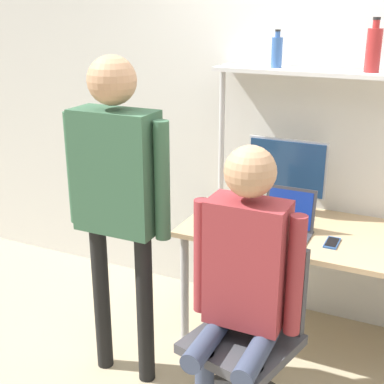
{
  "coord_description": "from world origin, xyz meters",
  "views": [
    {
      "loc": [
        0.42,
        -2.46,
        1.97
      ],
      "look_at": [
        -0.64,
        -0.2,
        1.09
      ],
      "focal_mm": 50.0,
      "sensor_mm": 36.0,
      "label": 1
    }
  ],
  "objects_px": {
    "bottle_blue": "(277,52)",
    "laptop": "(287,222)",
    "cell_phone": "(332,243)",
    "person_seated": "(244,272)",
    "person_standing": "(117,182)",
    "office_chair": "(245,368)",
    "bottle_red": "(374,49)",
    "monitor": "(286,173)"
  },
  "relations": [
    {
      "from": "office_chair",
      "to": "bottle_red",
      "type": "xyz_separation_m",
      "value": [
        0.32,
        0.98,
        1.47
      ]
    },
    {
      "from": "person_standing",
      "to": "bottle_blue",
      "type": "height_order",
      "value": "bottle_blue"
    },
    {
      "from": "cell_phone",
      "to": "person_standing",
      "type": "relative_size",
      "value": 0.09
    },
    {
      "from": "person_seated",
      "to": "monitor",
      "type": "bearing_deg",
      "value": 95.41
    },
    {
      "from": "office_chair",
      "to": "cell_phone",
      "type": "bearing_deg",
      "value": 67.21
    },
    {
      "from": "laptop",
      "to": "cell_phone",
      "type": "xyz_separation_m",
      "value": [
        0.26,
        -0.03,
        -0.06
      ]
    },
    {
      "from": "person_standing",
      "to": "cell_phone",
      "type": "bearing_deg",
      "value": 30.71
    },
    {
      "from": "cell_phone",
      "to": "office_chair",
      "type": "relative_size",
      "value": 0.16
    },
    {
      "from": "monitor",
      "to": "bottle_red",
      "type": "bearing_deg",
      "value": 3.37
    },
    {
      "from": "laptop",
      "to": "bottle_red",
      "type": "height_order",
      "value": "bottle_red"
    },
    {
      "from": "monitor",
      "to": "person_standing",
      "type": "bearing_deg",
      "value": -123.98
    },
    {
      "from": "office_chair",
      "to": "bottle_red",
      "type": "distance_m",
      "value": 1.79
    },
    {
      "from": "person_seated",
      "to": "laptop",
      "type": "bearing_deg",
      "value": 89.58
    },
    {
      "from": "monitor",
      "to": "person_seated",
      "type": "relative_size",
      "value": 0.34
    },
    {
      "from": "person_seated",
      "to": "bottle_red",
      "type": "relative_size",
      "value": 4.94
    },
    {
      "from": "bottle_blue",
      "to": "laptop",
      "type": "bearing_deg",
      "value": -57.69
    },
    {
      "from": "person_seated",
      "to": "person_standing",
      "type": "height_order",
      "value": "person_standing"
    },
    {
      "from": "laptop",
      "to": "bottle_blue",
      "type": "height_order",
      "value": "bottle_blue"
    },
    {
      "from": "bottle_red",
      "to": "bottle_blue",
      "type": "bearing_deg",
      "value": 180.0
    },
    {
      "from": "monitor",
      "to": "person_seated",
      "type": "xyz_separation_m",
      "value": [
        0.09,
        -1.0,
        -0.17
      ]
    },
    {
      "from": "cell_phone",
      "to": "office_chair",
      "type": "height_order",
      "value": "office_chair"
    },
    {
      "from": "cell_phone",
      "to": "office_chair",
      "type": "xyz_separation_m",
      "value": [
        -0.26,
        -0.62,
        -0.47
      ]
    },
    {
      "from": "monitor",
      "to": "person_seated",
      "type": "bearing_deg",
      "value": -84.59
    },
    {
      "from": "person_standing",
      "to": "bottle_blue",
      "type": "relative_size",
      "value": 8.23
    },
    {
      "from": "office_chair",
      "to": "person_seated",
      "type": "height_order",
      "value": "person_seated"
    },
    {
      "from": "cell_phone",
      "to": "person_seated",
      "type": "distance_m",
      "value": 0.72
    },
    {
      "from": "person_seated",
      "to": "person_standing",
      "type": "xyz_separation_m",
      "value": [
        -0.71,
        0.08,
        0.3
      ]
    },
    {
      "from": "monitor",
      "to": "laptop",
      "type": "distance_m",
      "value": 0.37
    },
    {
      "from": "laptop",
      "to": "bottle_blue",
      "type": "distance_m",
      "value": 0.98
    },
    {
      "from": "laptop",
      "to": "person_standing",
      "type": "distance_m",
      "value": 1.0
    },
    {
      "from": "person_seated",
      "to": "person_standing",
      "type": "distance_m",
      "value": 0.78
    },
    {
      "from": "person_seated",
      "to": "cell_phone",
      "type": "bearing_deg",
      "value": 67.9
    },
    {
      "from": "bottle_red",
      "to": "office_chair",
      "type": "bearing_deg",
      "value": -108.17
    },
    {
      "from": "laptop",
      "to": "bottle_red",
      "type": "xyz_separation_m",
      "value": [
        0.33,
        0.33,
        0.93
      ]
    },
    {
      "from": "laptop",
      "to": "cell_phone",
      "type": "distance_m",
      "value": 0.27
    },
    {
      "from": "cell_phone",
      "to": "bottle_red",
      "type": "xyz_separation_m",
      "value": [
        0.06,
        0.36,
        1.0
      ]
    },
    {
      "from": "monitor",
      "to": "person_seated",
      "type": "distance_m",
      "value": 1.02
    },
    {
      "from": "cell_phone",
      "to": "bottle_red",
      "type": "relative_size",
      "value": 0.53
    },
    {
      "from": "cell_phone",
      "to": "bottle_blue",
      "type": "bearing_deg",
      "value": 142.64
    },
    {
      "from": "person_seated",
      "to": "bottle_red",
      "type": "height_order",
      "value": "bottle_red"
    },
    {
      "from": "person_seated",
      "to": "person_standing",
      "type": "relative_size",
      "value": 0.8
    },
    {
      "from": "cell_phone",
      "to": "monitor",
      "type": "bearing_deg",
      "value": 137.44
    }
  ]
}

